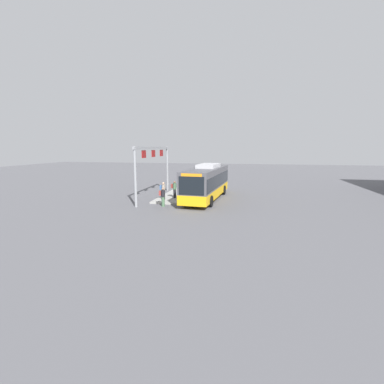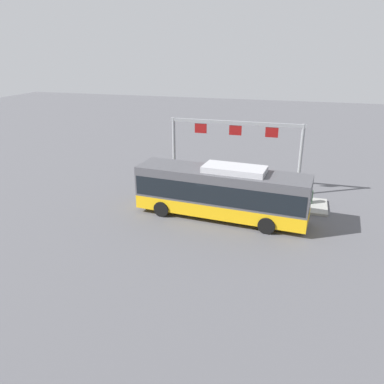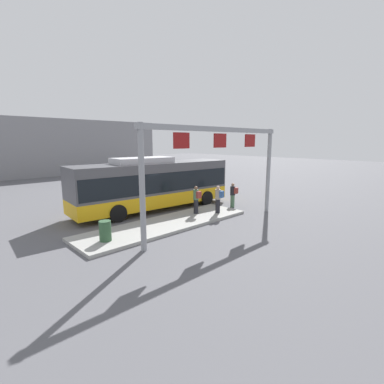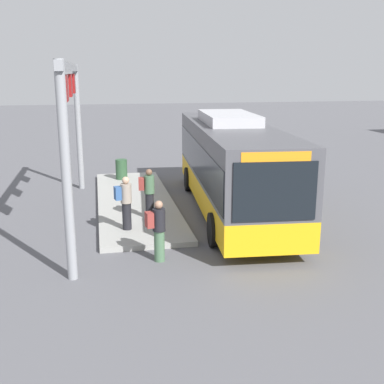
% 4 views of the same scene
% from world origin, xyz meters
% --- Properties ---
extents(ground_plane, '(120.00, 120.00, 0.00)m').
position_xyz_m(ground_plane, '(0.00, 0.00, 0.00)').
color(ground_plane, '#56565B').
extents(platform_curb, '(10.00, 2.80, 0.16)m').
position_xyz_m(platform_curb, '(-1.60, -3.35, 0.08)').
color(platform_curb, '#9E9E99').
rests_on(platform_curb, ground).
extents(bus_main, '(10.87, 3.37, 3.46)m').
position_xyz_m(bus_main, '(-0.01, 0.00, 1.81)').
color(bus_main, '#EAAD14').
rests_on(bus_main, ground).
extents(person_boarding, '(0.40, 0.57, 1.67)m').
position_xyz_m(person_boarding, '(4.23, -3.21, 0.89)').
color(person_boarding, '#476B4C').
rests_on(person_boarding, ground).
extents(person_waiting_near, '(0.41, 0.57, 1.67)m').
position_xyz_m(person_waiting_near, '(1.88, -3.91, 1.05)').
color(person_waiting_near, black).
rests_on(person_waiting_near, platform_curb).
extents(person_waiting_mid, '(0.37, 0.54, 1.67)m').
position_xyz_m(person_waiting_mid, '(0.83, -3.09, 1.05)').
color(person_waiting_mid, black).
rests_on(person_waiting_mid, platform_curb).
extents(platform_sign_gantry, '(9.86, 0.24, 5.20)m').
position_xyz_m(platform_sign_gantry, '(0.19, -5.41, 3.78)').
color(platform_sign_gantry, gray).
rests_on(platform_sign_gantry, ground).
extents(trash_bin, '(0.52, 0.52, 0.90)m').
position_xyz_m(trash_bin, '(-5.35, -3.65, 0.61)').
color(trash_bin, '#2D5133').
rests_on(trash_bin, platform_curb).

